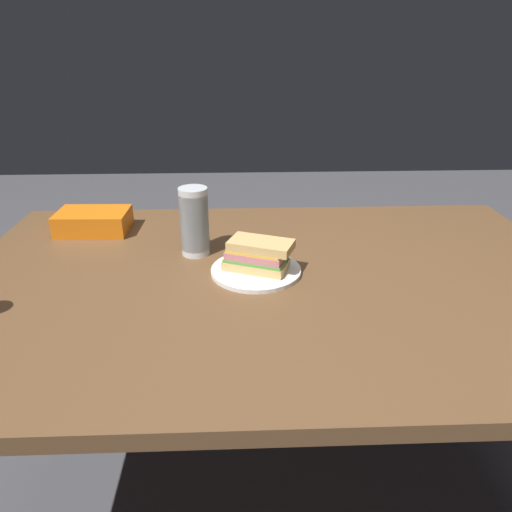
% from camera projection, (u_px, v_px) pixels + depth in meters
% --- Properties ---
extents(ground_plane, '(8.00, 8.00, 0.00)m').
position_uv_depth(ground_plane, '(271.00, 477.00, 1.62)').
color(ground_plane, '#4C4C51').
extents(dining_table, '(1.73, 1.12, 0.77)m').
position_uv_depth(dining_table, '(274.00, 301.00, 1.33)').
color(dining_table, brown).
rests_on(dining_table, ground_plane).
extents(paper_plate, '(0.25, 0.25, 0.01)m').
position_uv_depth(paper_plate, '(256.00, 270.00, 1.31)').
color(paper_plate, white).
rests_on(paper_plate, dining_table).
extents(sandwich, '(0.20, 0.15, 0.08)m').
position_uv_depth(sandwich, '(258.00, 255.00, 1.29)').
color(sandwich, '#DBB26B').
rests_on(sandwich, paper_plate).
extents(chip_bag, '(0.23, 0.16, 0.07)m').
position_uv_depth(chip_bag, '(93.00, 221.00, 1.58)').
color(chip_bag, orange).
rests_on(chip_bag, dining_table).
extents(plastic_cup_stack, '(0.08, 0.08, 0.20)m').
position_uv_depth(plastic_cup_stack, '(194.00, 222.00, 1.39)').
color(plastic_cup_stack, silver).
rests_on(plastic_cup_stack, dining_table).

